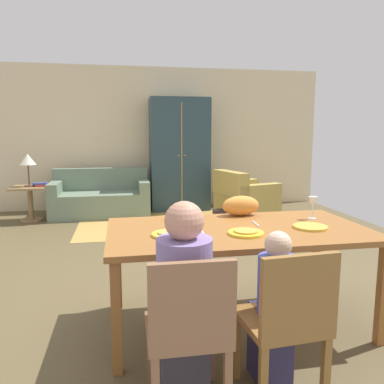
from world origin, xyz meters
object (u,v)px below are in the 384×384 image
object	(u,v)px
dining_table	(238,236)
book_upper	(40,184)
couch	(101,198)
handbag	(223,217)
dining_chair_child	(288,317)
book_lower	(43,185)
armchair	(244,200)
side_table	(30,199)
person_child	(273,313)
wine_glass	(313,203)
plate_near_child	(246,233)
cat	(241,206)
plate_near_woman	(310,227)
person_man	(184,307)
plate_near_man	(170,234)
dining_chair_man	(189,326)
armoire	(179,155)
table_lamp	(28,161)

from	to	relation	value
dining_table	book_upper	xyz separation A→B (m)	(-2.18, 4.00, -0.07)
couch	handbag	bearing A→B (deg)	-30.76
dining_chair_child	book_lower	bearing A→B (deg)	113.89
armchair	book_upper	world-z (taller)	armchair
book_lower	side_table	bearing A→B (deg)	178.35
person_child	wine_glass	bearing A→B (deg)	51.98
handbag	plate_near_child	bearing A→B (deg)	-102.64
dining_chair_child	handbag	distance (m)	4.03
plate_near_child	side_table	distance (m)	4.78
cat	plate_near_woman	bearing A→B (deg)	-55.61
person_child	book_upper	bearing A→B (deg)	114.83
person_man	plate_near_man	bearing A→B (deg)	90.05
book_upper	side_table	bearing A→B (deg)	-170.37
dining_chair_child	book_lower	size ratio (longest dim) A/B	3.95
dining_chair_man	book_upper	size ratio (longest dim) A/B	3.95
dining_chair_child	cat	distance (m)	1.34
wine_glass	person_man	xyz separation A→B (m)	(-1.21, -0.88, -0.38)
armchair	armoire	xyz separation A→B (m)	(-0.98, 0.95, 0.73)
person_man	table_lamp	distance (m)	5.04
dining_chair_man	table_lamp	xyz separation A→B (m)	(-1.82, 4.84, 0.52)
dining_chair_man	wine_glass	bearing A→B (deg)	40.93
armchair	armoire	distance (m)	1.55
plate_near_man	plate_near_child	distance (m)	0.53
couch	dining_table	bearing A→B (deg)	-73.96
dining_table	dining_chair_man	world-z (taller)	dining_chair_man
dining_chair_child	armchair	bearing A→B (deg)	74.58
couch	handbag	size ratio (longest dim) A/B	5.29
book_upper	table_lamp	bearing A→B (deg)	-170.37
plate_near_woman	couch	distance (m)	4.69
dining_table	plate_near_child	bearing A→B (deg)	-90.00
book_upper	handbag	xyz separation A→B (m)	(2.91, -0.93, -0.49)
person_child	dining_table	bearing A→B (deg)	89.82
plate_near_man	person_man	size ratio (longest dim) A/B	0.23
couch	book_lower	bearing A→B (deg)	-163.99
person_man	book_upper	world-z (taller)	person_man
plate_near_man	plate_near_woman	bearing A→B (deg)	1.09
dining_table	person_man	xyz separation A→B (m)	(-0.52, -0.70, -0.18)
dining_table	table_lamp	xyz separation A→B (m)	(-2.35, 3.97, 0.31)
armchair	plate_near_woman	bearing A→B (deg)	-100.87
person_man	couch	size ratio (longest dim) A/B	0.66
armchair	handbag	size ratio (longest dim) A/B	3.30
person_man	side_table	world-z (taller)	person_man
wine_glass	person_child	bearing A→B (deg)	-128.02
plate_near_woman	book_lower	world-z (taller)	plate_near_woman
book_upper	dining_chair_man	bearing A→B (deg)	-71.27
dining_chair_child	side_table	distance (m)	5.39
plate_near_child	cat	distance (m)	0.62
person_man	dining_chair_child	bearing A→B (deg)	-18.26
plate_near_child	side_table	size ratio (longest dim) A/B	0.43
dining_table	plate_near_woman	xyz separation A→B (m)	(0.53, -0.10, 0.07)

